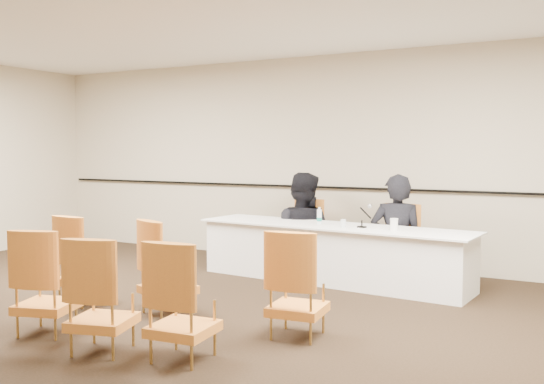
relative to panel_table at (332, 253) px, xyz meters
The scene contains 19 objects.
floor 2.91m from the panel_table, 102.52° to the right, with size 10.00×10.00×0.00m, color black.
wall_back 1.76m from the panel_table, 117.88° to the left, with size 10.00×0.04×3.00m, color beige.
wall_rail 1.50m from the panel_table, 118.70° to the left, with size 9.80×0.04×0.03m, color black.
panel_table is the anchor object (origin of this frame).
panelist_main 0.83m from the panel_table, 35.90° to the left, with size 0.67×0.44×1.83m, color black.
panelist_main_chair 0.84m from the panel_table, 35.90° to the left, with size 0.50×0.50×0.95m, color orange, non-canonical shape.
panelist_second 0.92m from the panel_table, 140.05° to the left, with size 0.91×0.71×1.87m, color black.
panelist_second_chair 0.93m from the panel_table, 140.05° to the left, with size 0.50×0.50×0.95m, color orange, non-canonical shape.
papers 0.64m from the panel_table, ahead, with size 0.30×0.22×0.00m, color white.
microphone 0.65m from the panel_table, 10.32° to the right, with size 0.10×0.20×0.29m, color black, non-canonical shape.
water_bottle 0.50m from the panel_table, behind, with size 0.07×0.07×0.21m, color #18857B, non-canonical shape.
drinking_glass 0.48m from the panel_table, 35.64° to the right, with size 0.06×0.06×0.10m, color silver.
coffee_cup 0.94m from the panel_table, ahead, with size 0.09×0.09×0.14m, color white.
aud_chair_front_left 2.95m from the panel_table, 130.48° to the right, with size 0.50×0.50×0.95m, color orange, non-canonical shape.
aud_chair_front_mid 2.32m from the panel_table, 111.90° to the right, with size 0.50×0.50×0.95m, color orange, non-canonical shape.
aud_chair_front_right 2.29m from the panel_table, 74.37° to the right, with size 0.50×0.50×0.95m, color orange, non-canonical shape.
aud_chair_back_left 3.48m from the panel_table, 113.54° to the right, with size 0.50×0.50×0.95m, color orange, non-canonical shape.
aud_chair_back_mid 3.37m from the panel_table, 100.18° to the right, with size 0.50×0.50×0.95m, color orange, non-canonical shape.
aud_chair_back_right 3.16m from the panel_table, 88.30° to the right, with size 0.50×0.50×0.95m, color orange, non-canonical shape.
Camera 1 is at (3.56, -4.07, 1.64)m, focal length 40.00 mm.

